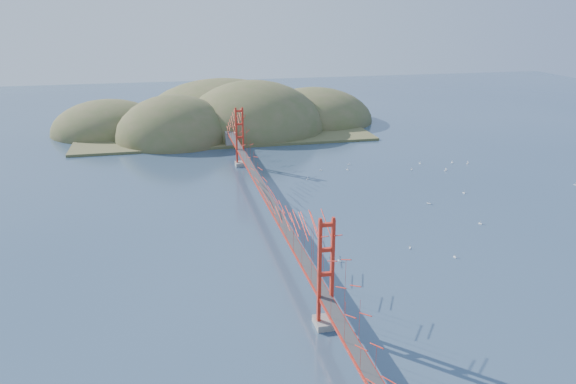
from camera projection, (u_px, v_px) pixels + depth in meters
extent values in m
plane|color=#324864|center=(269.00, 219.00, 84.38)|extent=(320.00, 320.00, 0.00)
cube|color=gray|center=(325.00, 323.00, 56.56)|extent=(2.00, 2.40, 0.70)
cube|color=gray|center=(241.00, 164.00, 111.98)|extent=(2.00, 2.40, 0.70)
cube|color=red|center=(268.00, 199.00, 83.32)|extent=(1.40, 92.00, 0.16)
cube|color=red|center=(269.00, 200.00, 83.39)|extent=(1.33, 92.00, 0.24)
cube|color=#38383A|center=(268.00, 198.00, 83.29)|extent=(1.19, 92.00, 0.03)
cube|color=gray|center=(230.00, 139.00, 126.34)|extent=(2.20, 2.60, 3.30)
cube|color=brown|center=(222.00, 129.00, 143.42)|extent=(70.00, 40.00, 0.60)
ellipsoid|color=brown|center=(175.00, 139.00, 133.61)|extent=(28.00, 28.00, 21.00)
ellipsoid|color=brown|center=(254.00, 130.00, 143.32)|extent=(36.00, 36.00, 25.00)
ellipsoid|color=brown|center=(314.00, 121.00, 154.46)|extent=(32.00, 32.00, 18.00)
ellipsoid|color=brown|center=(109.00, 132.00, 141.37)|extent=(28.00, 28.00, 16.00)
ellipsoid|color=brown|center=(223.00, 119.00, 156.85)|extent=(44.00, 44.00, 22.00)
cube|color=white|center=(468.00, 163.00, 113.32)|extent=(0.60, 0.46, 0.11)
cylinder|color=white|center=(468.00, 162.00, 113.21)|extent=(0.02, 0.02, 0.64)
cube|color=white|center=(410.00, 248.00, 74.36)|extent=(0.41, 0.54, 0.09)
cylinder|color=white|center=(410.00, 246.00, 74.27)|extent=(0.02, 0.02, 0.57)
cube|color=white|center=(455.00, 257.00, 71.78)|extent=(0.21, 0.51, 0.09)
cylinder|color=white|center=(455.00, 255.00, 71.69)|extent=(0.01, 0.01, 0.54)
cube|color=white|center=(480.00, 224.00, 82.58)|extent=(0.36, 0.60, 0.10)
cylinder|color=white|center=(481.00, 222.00, 82.48)|extent=(0.02, 0.02, 0.62)
cube|color=white|center=(349.00, 164.00, 112.72)|extent=(0.55, 0.35, 0.09)
cylinder|color=white|center=(349.00, 163.00, 112.63)|extent=(0.02, 0.02, 0.57)
cube|color=white|center=(339.00, 261.00, 70.71)|extent=(0.42, 0.54, 0.10)
cylinder|color=white|center=(340.00, 259.00, 70.61)|extent=(0.02, 0.02, 0.58)
cube|color=white|center=(452.00, 163.00, 113.97)|extent=(0.27, 0.58, 0.10)
cylinder|color=white|center=(452.00, 161.00, 113.87)|extent=(0.02, 0.02, 0.61)
cube|color=white|center=(412.00, 170.00, 109.10)|extent=(0.46, 0.49, 0.09)
cylinder|color=white|center=(412.00, 168.00, 109.01)|extent=(0.01, 0.01, 0.55)
cube|color=white|center=(420.00, 163.00, 113.33)|extent=(0.22, 0.53, 0.09)
cylinder|color=white|center=(420.00, 162.00, 113.24)|extent=(0.01, 0.01, 0.56)
cube|color=white|center=(575.00, 185.00, 100.15)|extent=(0.39, 0.53, 0.09)
cylinder|color=white|center=(575.00, 183.00, 100.06)|extent=(0.01, 0.01, 0.56)
cube|color=white|center=(308.00, 179.00, 103.31)|extent=(0.54, 0.32, 0.09)
cylinder|color=white|center=(308.00, 178.00, 103.22)|extent=(0.01, 0.01, 0.56)
cube|color=white|center=(464.00, 193.00, 95.87)|extent=(0.30, 0.55, 0.10)
cylinder|color=white|center=(464.00, 191.00, 95.78)|extent=(0.02, 0.02, 0.58)
cube|color=white|center=(347.00, 170.00, 109.04)|extent=(0.49, 0.56, 0.10)
cylinder|color=white|center=(347.00, 168.00, 108.95)|extent=(0.02, 0.02, 0.61)
cube|color=white|center=(321.00, 170.00, 108.70)|extent=(0.52, 0.34, 0.09)
cylinder|color=white|center=(321.00, 169.00, 108.61)|extent=(0.01, 0.01, 0.54)
cube|color=white|center=(429.00, 204.00, 90.75)|extent=(0.62, 0.55, 0.11)
cylinder|color=white|center=(429.00, 202.00, 90.64)|extent=(0.02, 0.02, 0.69)
cube|color=white|center=(446.00, 170.00, 108.64)|extent=(0.60, 0.35, 0.10)
cylinder|color=white|center=(446.00, 169.00, 108.54)|extent=(0.02, 0.02, 0.62)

